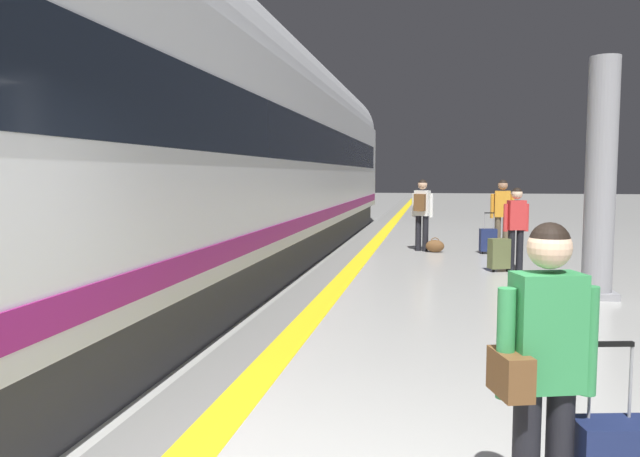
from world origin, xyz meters
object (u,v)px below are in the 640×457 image
object	(u,v)px
passenger_mid	(502,211)
suitcase_mid	(488,240)
suitcase_near	(499,254)
traveller_foreground	(543,363)
passenger_far	(422,209)
passenger_near	(516,223)
high_speed_train	(195,134)
platform_pillar	(600,184)
duffel_bag_far	(435,246)

from	to	relation	value
passenger_mid	suitcase_mid	distance (m)	0.77
suitcase_near	passenger_mid	bearing A→B (deg)	83.13
traveller_foreground	suitcase_mid	world-z (taller)	traveller_foreground
suitcase_mid	passenger_far	distance (m)	1.72
passenger_mid	passenger_near	bearing A→B (deg)	-90.46
high_speed_train	traveller_foreground	bearing A→B (deg)	-55.18
traveller_foreground	suitcase_mid	size ratio (longest dim) A/B	1.67
high_speed_train	passenger_mid	bearing A→B (deg)	46.94
suitcase_near	platform_pillar	distance (m)	2.97
traveller_foreground	platform_pillar	xyz separation A→B (m)	(1.91, 6.70, 0.78)
passenger_far	suitcase_mid	bearing A→B (deg)	-7.62
passenger_mid	duffel_bag_far	size ratio (longest dim) A/B	3.97
high_speed_train	traveller_foreground	xyz separation A→B (m)	(4.29, -6.17, -1.56)
passenger_near	suitcase_mid	bearing A→B (deg)	96.63
high_speed_train	passenger_mid	size ratio (longest dim) A/B	18.04
passenger_near	suitcase_mid	size ratio (longest dim) A/B	1.65
passenger_mid	suitcase_near	bearing A→B (deg)	-96.87
passenger_far	duffel_bag_far	world-z (taller)	passenger_far
suitcase_near	duffel_bag_far	bearing A→B (deg)	113.77
high_speed_train	passenger_mid	world-z (taller)	high_speed_train
high_speed_train	duffel_bag_far	size ratio (longest dim) A/B	71.61
suitcase_near	passenger_far	xyz separation A→B (m)	(-1.53, 2.92, 0.69)
traveller_foreground	suitcase_near	bearing A→B (deg)	85.53
passenger_near	suitcase_mid	world-z (taller)	passenger_near
high_speed_train	platform_pillar	xyz separation A→B (m)	(6.20, 0.53, -0.78)
traveller_foreground	passenger_far	bearing A→B (deg)	93.95
traveller_foreground	duffel_bag_far	distance (m)	11.82
passenger_mid	platform_pillar	distance (m)	5.30
traveller_foreground	passenger_mid	xyz separation A→B (m)	(1.05, 11.89, 0.07)
traveller_foreground	passenger_mid	bearing A→B (deg)	84.95
passenger_mid	duffel_bag_far	distance (m)	1.78
suitcase_mid	passenger_far	bearing A→B (deg)	172.38
passenger_near	traveller_foreground	bearing A→B (deg)	-96.39
suitcase_mid	passenger_mid	bearing A→B (deg)	22.97
traveller_foreground	passenger_far	size ratio (longest dim) A/B	0.94
high_speed_train	platform_pillar	distance (m)	6.27
passenger_far	passenger_mid	bearing A→B (deg)	-2.21
traveller_foreground	passenger_mid	size ratio (longest dim) A/B	0.94
suitcase_mid	duffel_bag_far	bearing A→B (deg)	178.66
suitcase_near	duffel_bag_far	xyz separation A→B (m)	(-1.21, 2.74, -0.19)
suitcase_near	platform_pillar	xyz separation A→B (m)	(1.20, -2.34, 1.38)
duffel_bag_far	platform_pillar	xyz separation A→B (m)	(2.41, -5.08, 1.57)
high_speed_train	suitcase_mid	bearing A→B (deg)	48.02
passenger_mid	platform_pillar	size ratio (longest dim) A/B	0.49
high_speed_train	traveller_foreground	distance (m)	7.68
high_speed_train	traveller_foreground	world-z (taller)	high_speed_train
passenger_near	suitcase_mid	distance (m)	2.66
suitcase_near	platform_pillar	size ratio (longest dim) A/B	0.18
suitcase_mid	duffel_bag_far	size ratio (longest dim) A/B	2.23
passenger_near	duffel_bag_far	xyz separation A→B (m)	(-1.53, 2.60, -0.78)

